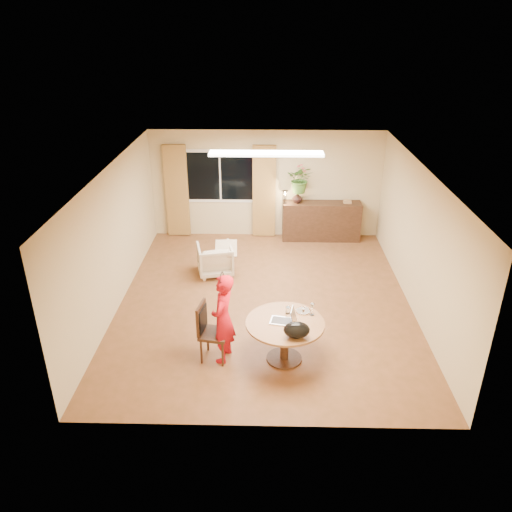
{
  "coord_description": "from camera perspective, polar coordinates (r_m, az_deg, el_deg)",
  "views": [
    {
      "loc": [
        0.03,
        -8.27,
        4.94
      ],
      "look_at": [
        -0.16,
        -0.2,
        1.05
      ],
      "focal_mm": 35.0,
      "sensor_mm": 36.0,
      "label": 1
    }
  ],
  "objects": [
    {
      "name": "throw",
      "position": [
        10.33,
        -3.45,
        1.28
      ],
      "size": [
        0.48,
        0.57,
        0.03
      ],
      "primitive_type": null,
      "rotation": [
        0.0,
        0.0,
        0.05
      ],
      "color": "beige",
      "rests_on": "armchair"
    },
    {
      "name": "child",
      "position": [
        7.75,
        -3.78,
        -7.15
      ],
      "size": [
        0.6,
        0.46,
        1.48
      ],
      "primitive_type": "imported",
      "rotation": [
        0.0,
        0.0,
        -1.78
      ],
      "color": "red",
      "rests_on": "floor"
    },
    {
      "name": "floor",
      "position": [
        9.63,
        1.0,
        -5.15
      ],
      "size": [
        6.5,
        6.5,
        0.0
      ],
      "primitive_type": "plane",
      "color": "brown",
      "rests_on": "ground"
    },
    {
      "name": "dining_chair",
      "position": [
        7.9,
        -4.78,
        -8.69
      ],
      "size": [
        0.54,
        0.5,
        0.97
      ],
      "primitive_type": null,
      "rotation": [
        0.0,
        0.0,
        -0.18
      ],
      "color": "black",
      "rests_on": "floor"
    },
    {
      "name": "pot_lid",
      "position": [
        8.01,
        5.43,
        -6.22
      ],
      "size": [
        0.24,
        0.24,
        0.04
      ],
      "primitive_type": null,
      "rotation": [
        0.0,
        0.0,
        -0.03
      ],
      "color": "white",
      "rests_on": "dining_table"
    },
    {
      "name": "sideboard",
      "position": [
        12.2,
        7.46,
        3.98
      ],
      "size": [
        1.87,
        0.46,
        0.93
      ],
      "primitive_type": "cube",
      "color": "black",
      "rests_on": "floor"
    },
    {
      "name": "window",
      "position": [
        12.06,
        -4.12,
        9.07
      ],
      "size": [
        1.7,
        0.03,
        1.3
      ],
      "color": "white",
      "rests_on": "wall_back"
    },
    {
      "name": "vase",
      "position": [
        11.95,
        4.75,
        6.66
      ],
      "size": [
        0.25,
        0.25,
        0.25
      ],
      "primitive_type": "imported",
      "rotation": [
        0.0,
        0.0,
        0.05
      ],
      "color": "black",
      "rests_on": "sideboard"
    },
    {
      "name": "curtain_left",
      "position": [
        12.23,
        -9.04,
        7.31
      ],
      "size": [
        0.55,
        0.08,
        2.25
      ],
      "primitive_type": "cube",
      "color": "olive",
      "rests_on": "wall_back"
    },
    {
      "name": "ceiling_panel",
      "position": [
        9.76,
        1.18,
        11.63
      ],
      "size": [
        2.2,
        0.35,
        0.05
      ],
      "primitive_type": "cube",
      "color": "white",
      "rests_on": "ceiling"
    },
    {
      "name": "laptop",
      "position": [
        7.69,
        3.02,
        -6.69
      ],
      "size": [
        0.42,
        0.32,
        0.25
      ],
      "primitive_type": null,
      "rotation": [
        0.0,
        0.0,
        -0.19
      ],
      "color": "#B7B7BC",
      "rests_on": "dining_table"
    },
    {
      "name": "armchair",
      "position": [
        10.52,
        -4.71,
        -0.37
      ],
      "size": [
        0.85,
        0.86,
        0.66
      ],
      "primitive_type": "imported",
      "rotation": [
        0.0,
        0.0,
        3.36
      ],
      "color": "beige",
      "rests_on": "floor"
    },
    {
      "name": "handbag",
      "position": [
        7.34,
        4.67,
        -8.43
      ],
      "size": [
        0.4,
        0.25,
        0.26
      ],
      "primitive_type": null,
      "rotation": [
        0.0,
        0.0,
        -0.07
      ],
      "color": "black",
      "rests_on": "dining_table"
    },
    {
      "name": "desk_lamp",
      "position": [
        11.87,
        3.32,
        6.79
      ],
      "size": [
        0.17,
        0.17,
        0.33
      ],
      "primitive_type": null,
      "rotation": [
        0.0,
        0.0,
        -0.27
      ],
      "color": "black",
      "rests_on": "sideboard"
    },
    {
      "name": "wall_left",
      "position": [
        9.45,
        -15.86,
        2.04
      ],
      "size": [
        0.0,
        6.5,
        6.5
      ],
      "primitive_type": "plane",
      "rotation": [
        1.57,
        0.0,
        1.57
      ],
      "color": "#CEB885",
      "rests_on": "floor"
    },
    {
      "name": "ceiling",
      "position": [
        8.59,
        1.14,
        9.91
      ],
      "size": [
        6.5,
        6.5,
        0.0
      ],
      "primitive_type": "plane",
      "rotation": [
        3.14,
        0.0,
        0.0
      ],
      "color": "white",
      "rests_on": "wall_back"
    },
    {
      "name": "curtain_right",
      "position": [
        12.04,
        0.93,
        7.33
      ],
      "size": [
        0.55,
        0.08,
        2.25
      ],
      "primitive_type": "cube",
      "color": "olive",
      "rests_on": "wall_back"
    },
    {
      "name": "book_stack",
      "position": [
        12.11,
        10.42,
        6.15
      ],
      "size": [
        0.22,
        0.19,
        0.08
      ],
      "primitive_type": null,
      "rotation": [
        0.0,
        0.0,
        -0.26
      ],
      "color": "#95694C",
      "rests_on": "sideboard"
    },
    {
      "name": "wine_glass",
      "position": [
        7.9,
        6.43,
        -6.05
      ],
      "size": [
        0.08,
        0.08,
        0.21
      ],
      "primitive_type": null,
      "rotation": [
        0.0,
        0.0,
        -0.09
      ],
      "color": "white",
      "rests_on": "dining_table"
    },
    {
      "name": "wall_back",
      "position": [
        12.08,
        1.18,
        8.17
      ],
      "size": [
        5.5,
        0.0,
        5.5
      ],
      "primitive_type": "plane",
      "rotation": [
        1.57,
        0.0,
        0.0
      ],
      "color": "#CEB885",
      "rests_on": "floor"
    },
    {
      "name": "bouquet",
      "position": [
        11.81,
        5.11,
        8.74
      ],
      "size": [
        0.68,
        0.61,
        0.66
      ],
      "primitive_type": "imported",
      "rotation": [
        0.0,
        0.0,
        -0.18
      ],
      "color": "#235F26",
      "rests_on": "vase"
    },
    {
      "name": "wall_right",
      "position": [
        9.43,
        18.02,
        1.7
      ],
      "size": [
        0.0,
        6.5,
        6.5
      ],
      "primitive_type": "plane",
      "rotation": [
        1.57,
        0.0,
        -1.57
      ],
      "color": "#CEB885",
      "rests_on": "floor"
    },
    {
      "name": "tumbler",
      "position": [
        7.93,
        3.69,
        -6.21
      ],
      "size": [
        0.08,
        0.08,
        0.11
      ],
      "primitive_type": null,
      "rotation": [
        0.0,
        0.0,
        0.03
      ],
      "color": "white",
      "rests_on": "dining_table"
    },
    {
      "name": "dining_table",
      "position": [
        7.83,
        3.32,
        -8.46
      ],
      "size": [
        1.22,
        1.22,
        0.7
      ],
      "color": "brown",
      "rests_on": "floor"
    }
  ]
}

